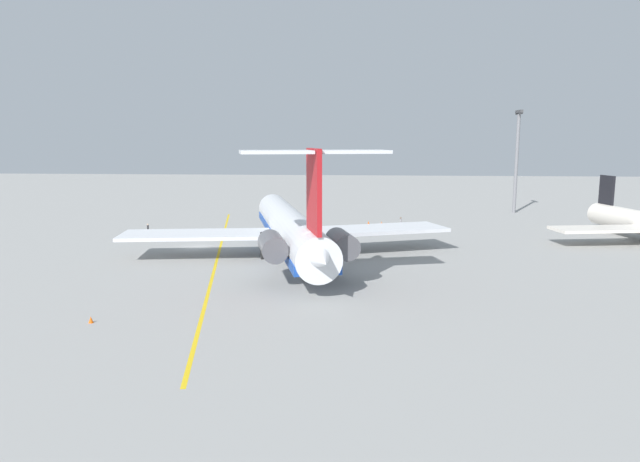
{
  "coord_description": "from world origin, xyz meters",
  "views": [
    {
      "loc": [
        76.98,
        23.75,
        15.0
      ],
      "look_at": [
        4.82,
        17.91,
        3.34
      ],
      "focal_mm": 31.74,
      "sensor_mm": 36.0,
      "label": 1
    }
  ],
  "objects": [
    {
      "name": "light_mast",
      "position": [
        -42.94,
        54.66,
        11.7
      ],
      "size": [
        4.0,
        0.7,
        21.03
      ],
      "color": "slate",
      "rests_on": "ground"
    },
    {
      "name": "ground_crew_near_nose",
      "position": [
        -21.45,
        29.95,
        1.08
      ],
      "size": [
        0.27,
        0.42,
        1.71
      ],
      "rotation": [
        0.0,
        0.0,
        2.82
      ],
      "color": "black",
      "rests_on": "ground"
    },
    {
      "name": "taxiway_centreline",
      "position": [
        4.82,
        4.36,
        0.0
      ],
      "size": [
        81.04,
        17.21,
        0.01
      ],
      "primitive_type": "cube",
      "rotation": [
        0.0,
        0.0,
        3.35
      ],
      "color": "gold",
      "rests_on": "ground"
    },
    {
      "name": "safety_cone_wingtip",
      "position": [
        -24.44,
        24.35,
        0.28
      ],
      "size": [
        0.4,
        0.4,
        0.55
      ],
      "primitive_type": "cone",
      "color": "#EA590F",
      "rests_on": "ground"
    },
    {
      "name": "main_jetliner",
      "position": [
        6.15,
        14.27,
        3.88
      ],
      "size": [
        48.12,
        43.07,
        14.23
      ],
      "rotation": [
        0.0,
        0.0,
        3.41
      ],
      "color": "silver",
      "rests_on": "ground"
    },
    {
      "name": "safety_cone_nose",
      "position": [
        33.54,
        1.13,
        0.28
      ],
      "size": [
        0.4,
        0.4,
        0.55
      ],
      "primitive_type": "cone",
      "color": "#EA590F",
      "rests_on": "ground"
    },
    {
      "name": "safety_cone_tail",
      "position": [
        -24.1,
        26.68,
        0.28
      ],
      "size": [
        0.4,
        0.4,
        0.55
      ],
      "primitive_type": "cone",
      "color": "#EA590F",
      "rests_on": "ground"
    },
    {
      "name": "ground",
      "position": [
        0.0,
        0.0,
        0.0
      ],
      "size": [
        336.67,
        336.67,
        0.0
      ],
      "primitive_type": "plane",
      "color": "gray"
    },
    {
      "name": "ground_crew_near_tail",
      "position": [
        -9.82,
        -10.93,
        1.14
      ],
      "size": [
        0.38,
        0.31,
        1.8
      ],
      "rotation": [
        0.0,
        0.0,
        5.36
      ],
      "color": "black",
      "rests_on": "ground"
    }
  ]
}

